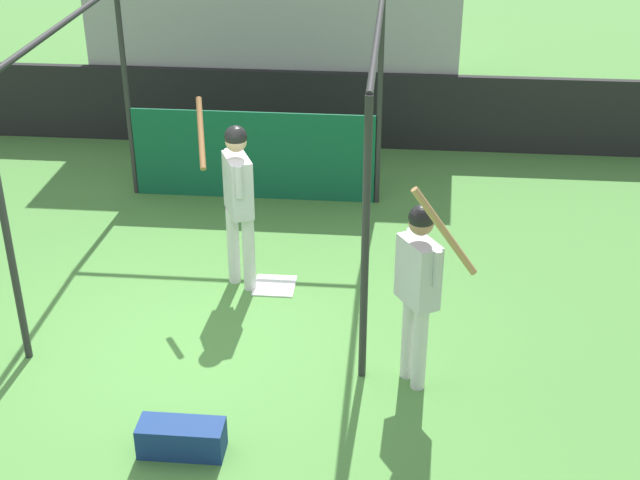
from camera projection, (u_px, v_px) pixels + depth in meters
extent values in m
plane|color=#477F38|center=(193.00, 351.00, 8.55)|extent=(60.00, 60.00, 0.00)
cube|color=black|center=(271.00, 108.00, 13.09)|extent=(24.00, 0.12, 1.12)
cube|color=#9E9E99|center=(287.00, 5.00, 14.43)|extent=(5.40, 4.00, 3.17)
cube|color=navy|center=(147.00, 55.00, 13.37)|extent=(0.45, 0.40, 0.10)
cube|color=navy|center=(149.00, 37.00, 13.42)|extent=(0.45, 0.06, 0.40)
cube|color=navy|center=(183.00, 56.00, 13.32)|extent=(0.45, 0.40, 0.10)
cube|color=navy|center=(185.00, 38.00, 13.37)|extent=(0.45, 0.06, 0.40)
cube|color=navy|center=(219.00, 57.00, 13.28)|extent=(0.45, 0.40, 0.10)
cube|color=navy|center=(221.00, 38.00, 13.33)|extent=(0.45, 0.06, 0.40)
cube|color=navy|center=(256.00, 58.00, 13.23)|extent=(0.45, 0.40, 0.10)
cube|color=navy|center=(257.00, 39.00, 13.28)|extent=(0.45, 0.06, 0.40)
cube|color=navy|center=(292.00, 59.00, 13.19)|extent=(0.45, 0.40, 0.10)
cube|color=navy|center=(294.00, 40.00, 13.24)|extent=(0.45, 0.06, 0.40)
cube|color=navy|center=(329.00, 60.00, 13.14)|extent=(0.45, 0.40, 0.10)
cube|color=navy|center=(330.00, 41.00, 13.19)|extent=(0.45, 0.06, 0.40)
cube|color=navy|center=(367.00, 61.00, 13.10)|extent=(0.45, 0.40, 0.10)
cube|color=navy|center=(367.00, 42.00, 13.15)|extent=(0.45, 0.06, 0.40)
cube|color=navy|center=(404.00, 62.00, 13.05)|extent=(0.45, 0.40, 0.10)
cube|color=navy|center=(405.00, 43.00, 13.11)|extent=(0.45, 0.06, 0.40)
cube|color=navy|center=(158.00, 16.00, 13.88)|extent=(0.45, 0.40, 0.10)
cube|color=navy|center=(193.00, 16.00, 13.84)|extent=(0.45, 0.40, 0.10)
cube|color=navy|center=(228.00, 17.00, 13.80)|extent=(0.45, 0.40, 0.10)
cube|color=navy|center=(263.00, 18.00, 13.75)|extent=(0.45, 0.40, 0.10)
cube|color=navy|center=(264.00, 0.00, 13.80)|extent=(0.45, 0.06, 0.40)
cube|color=navy|center=(298.00, 19.00, 13.71)|extent=(0.45, 0.40, 0.10)
cube|color=navy|center=(299.00, 1.00, 13.76)|extent=(0.45, 0.06, 0.40)
cube|color=navy|center=(334.00, 19.00, 13.66)|extent=(0.45, 0.40, 0.10)
cube|color=navy|center=(335.00, 2.00, 13.71)|extent=(0.45, 0.06, 0.40)
cube|color=navy|center=(370.00, 20.00, 13.62)|extent=(0.45, 0.40, 0.10)
cube|color=navy|center=(370.00, 2.00, 13.67)|extent=(0.45, 0.06, 0.40)
cube|color=navy|center=(406.00, 21.00, 13.57)|extent=(0.45, 0.40, 0.10)
cube|color=navy|center=(406.00, 3.00, 13.62)|extent=(0.45, 0.06, 0.40)
cylinder|color=#282828|center=(6.00, 231.00, 7.85)|extent=(0.07, 0.07, 2.69)
cylinder|color=#282828|center=(365.00, 246.00, 7.59)|extent=(0.07, 0.07, 2.69)
cylinder|color=#282828|center=(127.00, 95.00, 11.16)|extent=(0.07, 0.07, 2.69)
cylinder|color=#282828|center=(380.00, 102.00, 10.91)|extent=(0.07, 0.07, 2.69)
cylinder|color=#282828|center=(60.00, 25.00, 8.88)|extent=(0.06, 3.76, 0.06)
cylinder|color=#282828|center=(378.00, 33.00, 8.62)|extent=(0.06, 3.76, 0.06)
cube|color=#0F5133|center=(254.00, 156.00, 11.37)|extent=(3.10, 0.03, 1.18)
cube|color=white|center=(275.00, 286.00, 9.63)|extent=(0.44, 0.44, 0.02)
cylinder|color=silver|center=(249.00, 253.00, 9.39)|extent=(0.17, 0.17, 0.87)
cylinder|color=silver|center=(233.00, 246.00, 9.52)|extent=(0.17, 0.17, 0.87)
cube|color=#B7B7B7|center=(238.00, 185.00, 9.11)|extent=(0.38, 0.50, 0.62)
sphere|color=tan|center=(236.00, 141.00, 8.88)|extent=(0.22, 0.22, 0.22)
sphere|color=black|center=(236.00, 137.00, 8.86)|extent=(0.23, 0.23, 0.23)
cylinder|color=#B7B7B7|center=(239.00, 182.00, 8.83)|extent=(0.09, 0.09, 0.34)
cylinder|color=#B7B7B7|center=(228.00, 164.00, 9.23)|extent=(0.09, 0.09, 0.34)
cylinder|color=brown|center=(201.00, 133.00, 9.01)|extent=(0.23, 0.74, 0.55)
sphere|color=brown|center=(237.00, 154.00, 9.17)|extent=(0.08, 0.08, 0.08)
cylinder|color=silver|center=(409.00, 337.00, 8.01)|extent=(0.18, 0.18, 0.85)
cylinder|color=silver|center=(420.00, 348.00, 7.86)|extent=(0.18, 0.18, 0.85)
cube|color=#B7B7B7|center=(418.00, 272.00, 7.60)|extent=(0.40, 0.47, 0.60)
sphere|color=#A37556|center=(421.00, 223.00, 7.38)|extent=(0.21, 0.21, 0.21)
sphere|color=black|center=(422.00, 218.00, 7.36)|extent=(0.22, 0.22, 0.22)
cylinder|color=#B7B7B7|center=(410.00, 246.00, 7.72)|extent=(0.10, 0.10, 0.33)
cylinder|color=#B7B7B7|center=(437.00, 268.00, 7.37)|extent=(0.10, 0.10, 0.33)
cylinder|color=#AD7F4C|center=(445.00, 232.00, 7.04)|extent=(0.58, 0.12, 0.78)
sphere|color=#AD7F4C|center=(437.00, 257.00, 7.45)|extent=(0.08, 0.08, 0.08)
cube|color=navy|center=(182.00, 438.00, 7.22)|extent=(0.70, 0.28, 0.28)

